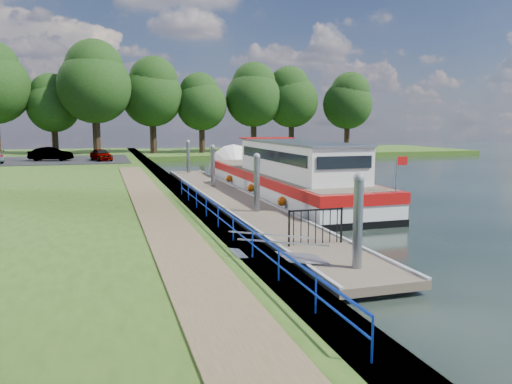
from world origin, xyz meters
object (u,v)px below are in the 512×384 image
object	(u,v)px
barge	(278,176)
car_a	(101,154)
car_b	(51,154)
pontoon	(231,201)

from	to	relation	value
barge	car_a	size ratio (longest dim) A/B	6.42
car_a	car_b	size ratio (longest dim) A/B	0.88
pontoon	barge	bearing A→B (deg)	37.66
pontoon	car_b	distance (m)	26.13
pontoon	car_a	xyz separation A→B (m)	(-6.47, 22.57, 1.21)
pontoon	car_b	bearing A→B (deg)	114.55
pontoon	car_a	distance (m)	23.51
pontoon	barge	distance (m)	4.63
pontoon	car_a	bearing A→B (deg)	105.99
barge	car_a	distance (m)	22.21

